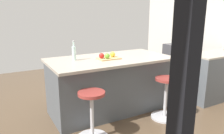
{
  "coord_description": "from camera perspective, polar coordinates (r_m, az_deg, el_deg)",
  "views": [
    {
      "loc": [
        1.75,
        3.04,
        1.68
      ],
      "look_at": [
        0.04,
        -0.03,
        0.81
      ],
      "focal_mm": 35.0,
      "sensor_mm": 36.0,
      "label": 1
    }
  ],
  "objects": [
    {
      "name": "stool_middle",
      "position": [
        3.0,
        -5.24,
        -13.0
      ],
      "size": [
        0.44,
        0.44,
        0.69
      ],
      "color": "#B7B7BC",
      "rests_on": "ground_plane"
    },
    {
      "name": "kitchen_island",
      "position": [
        3.79,
        -0.72,
        -4.49
      ],
      "size": [
        2.05,
        1.07,
        0.95
      ],
      "color": "#4C5156",
      "rests_on": "ground_plane"
    },
    {
      "name": "apple_yellow",
      "position": [
        3.62,
        0.15,
        3.33
      ],
      "size": [
        0.09,
        0.09,
        0.09
      ],
      "primitive_type": "sphere",
      "color": "gold",
      "rests_on": "cutting_board"
    },
    {
      "name": "oven_range",
      "position": [
        5.99,
        16.88,
        1.46
      ],
      "size": [
        0.6,
        0.61,
        0.89
      ],
      "color": "#38383D",
      "rests_on": "ground_plane"
    },
    {
      "name": "cutting_board",
      "position": [
        3.56,
        -0.86,
        2.27
      ],
      "size": [
        0.36,
        0.24,
        0.02
      ],
      "primitive_type": "cube",
      "color": "tan",
      "rests_on": "kitchen_island"
    },
    {
      "name": "apple_red",
      "position": [
        3.51,
        -2.74,
        2.97
      ],
      "size": [
        0.09,
        0.09,
        0.09
      ],
      "primitive_type": "sphere",
      "color": "red",
      "rests_on": "cutting_board"
    },
    {
      "name": "apple_green",
      "position": [
        3.49,
        -1.27,
        2.9
      ],
      "size": [
        0.08,
        0.08,
        0.08
      ],
      "primitive_type": "sphere",
      "color": "#609E2D",
      "rests_on": "cutting_board"
    },
    {
      "name": "stool_by_window",
      "position": [
        3.67,
        13.78,
        -8.2
      ],
      "size": [
        0.44,
        0.44,
        0.69
      ],
      "color": "#B7B7BC",
      "rests_on": "ground_plane"
    },
    {
      "name": "water_bottle",
      "position": [
        3.49,
        -9.91,
        3.7
      ],
      "size": [
        0.06,
        0.06,
        0.31
      ],
      "color": "silver",
      "rests_on": "kitchen_island"
    },
    {
      "name": "ground_plane",
      "position": [
        3.89,
        0.79,
        -11.62
      ],
      "size": [
        7.38,
        7.38,
        0.0
      ],
      "primitive_type": "plane",
      "color": "brown"
    }
  ]
}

